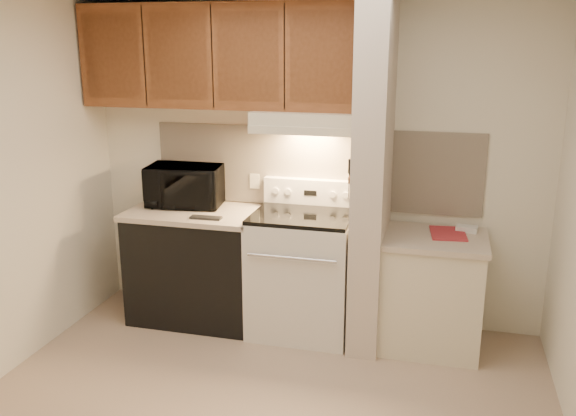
% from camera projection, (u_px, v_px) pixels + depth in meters
% --- Properties ---
extents(floor, '(3.60, 3.60, 0.00)m').
position_uv_depth(floor, '(259.00, 412.00, 3.73)').
color(floor, tan).
rests_on(floor, ground).
extents(wall_back, '(3.60, 2.50, 0.02)m').
position_uv_depth(wall_back, '(313.00, 165.00, 4.80)').
color(wall_back, white).
rests_on(wall_back, floor).
extents(backsplash, '(2.60, 0.02, 0.63)m').
position_uv_depth(backsplash, '(313.00, 167.00, 4.79)').
color(backsplash, '#FFEACE').
rests_on(backsplash, wall_back).
extents(range_body, '(0.76, 0.65, 0.92)m').
position_uv_depth(range_body, '(303.00, 275.00, 4.69)').
color(range_body, silver).
rests_on(range_body, floor).
extents(oven_window, '(0.50, 0.01, 0.30)m').
position_uv_depth(oven_window, '(293.00, 285.00, 4.38)').
color(oven_window, black).
rests_on(oven_window, range_body).
extents(oven_handle, '(0.65, 0.02, 0.02)m').
position_uv_depth(oven_handle, '(291.00, 258.00, 4.29)').
color(oven_handle, silver).
rests_on(oven_handle, range_body).
extents(cooktop, '(0.74, 0.64, 0.03)m').
position_uv_depth(cooktop, '(303.00, 215.00, 4.56)').
color(cooktop, black).
rests_on(cooktop, range_body).
extents(range_backguard, '(0.76, 0.08, 0.20)m').
position_uv_depth(range_backguard, '(311.00, 192.00, 4.80)').
color(range_backguard, silver).
rests_on(range_backguard, range_body).
extents(range_display, '(0.10, 0.01, 0.04)m').
position_uv_depth(range_display, '(310.00, 193.00, 4.76)').
color(range_display, black).
rests_on(range_display, range_backguard).
extents(range_knob_left_outer, '(0.05, 0.02, 0.05)m').
position_uv_depth(range_knob_left_outer, '(276.00, 191.00, 4.82)').
color(range_knob_left_outer, silver).
rests_on(range_knob_left_outer, range_backguard).
extents(range_knob_left_inner, '(0.05, 0.02, 0.05)m').
position_uv_depth(range_knob_left_inner, '(288.00, 192.00, 4.80)').
color(range_knob_left_inner, silver).
rests_on(range_knob_left_inner, range_backguard).
extents(range_knob_right_inner, '(0.05, 0.02, 0.05)m').
position_uv_depth(range_knob_right_inner, '(333.00, 194.00, 4.71)').
color(range_knob_right_inner, silver).
rests_on(range_knob_right_inner, range_backguard).
extents(range_knob_right_outer, '(0.05, 0.02, 0.05)m').
position_uv_depth(range_knob_right_outer, '(346.00, 195.00, 4.69)').
color(range_knob_right_outer, silver).
rests_on(range_knob_right_outer, range_backguard).
extents(dishwasher_front, '(1.00, 0.63, 0.87)m').
position_uv_depth(dishwasher_front, '(197.00, 267.00, 4.92)').
color(dishwasher_front, black).
rests_on(dishwasher_front, floor).
extents(left_countertop, '(1.04, 0.67, 0.04)m').
position_uv_depth(left_countertop, '(195.00, 213.00, 4.80)').
color(left_countertop, beige).
rests_on(left_countertop, dishwasher_front).
extents(spoon_rest, '(0.24, 0.08, 0.02)m').
position_uv_depth(spoon_rest, '(206.00, 218.00, 4.56)').
color(spoon_rest, black).
rests_on(spoon_rest, left_countertop).
extents(teal_jar, '(0.11, 0.11, 0.09)m').
position_uv_depth(teal_jar, '(211.00, 198.00, 4.97)').
color(teal_jar, '#2D6B6A').
rests_on(teal_jar, left_countertop).
extents(outlet, '(0.08, 0.01, 0.12)m').
position_uv_depth(outlet, '(255.00, 181.00, 4.93)').
color(outlet, beige).
rests_on(outlet, backsplash).
extents(microwave, '(0.64, 0.48, 0.33)m').
position_uv_depth(microwave, '(186.00, 185.00, 4.91)').
color(microwave, black).
rests_on(microwave, left_countertop).
extents(partition_pillar, '(0.22, 0.70, 2.50)m').
position_uv_depth(partition_pillar, '(373.00, 178.00, 4.35)').
color(partition_pillar, beige).
rests_on(partition_pillar, floor).
extents(pillar_trim, '(0.01, 0.70, 0.04)m').
position_uv_depth(pillar_trim, '(357.00, 170.00, 4.36)').
color(pillar_trim, brown).
rests_on(pillar_trim, partition_pillar).
extents(knife_strip, '(0.02, 0.42, 0.04)m').
position_uv_depth(knife_strip, '(355.00, 169.00, 4.31)').
color(knife_strip, black).
rests_on(knife_strip, partition_pillar).
extents(knife_blade_a, '(0.01, 0.03, 0.16)m').
position_uv_depth(knife_blade_a, '(349.00, 188.00, 4.19)').
color(knife_blade_a, silver).
rests_on(knife_blade_a, knife_strip).
extents(knife_handle_a, '(0.02, 0.02, 0.10)m').
position_uv_depth(knife_handle_a, '(350.00, 166.00, 4.15)').
color(knife_handle_a, black).
rests_on(knife_handle_a, knife_strip).
extents(knife_blade_b, '(0.01, 0.04, 0.18)m').
position_uv_depth(knife_blade_b, '(351.00, 186.00, 4.27)').
color(knife_blade_b, silver).
rests_on(knife_blade_b, knife_strip).
extents(knife_handle_b, '(0.02, 0.02, 0.10)m').
position_uv_depth(knife_handle_b, '(352.00, 164.00, 4.24)').
color(knife_handle_b, black).
rests_on(knife_handle_b, knife_strip).
extents(knife_blade_c, '(0.01, 0.04, 0.20)m').
position_uv_depth(knife_blade_c, '(353.00, 185.00, 4.35)').
color(knife_blade_c, silver).
rests_on(knife_blade_c, knife_strip).
extents(knife_handle_c, '(0.02, 0.02, 0.10)m').
position_uv_depth(knife_handle_c, '(353.00, 162.00, 4.29)').
color(knife_handle_c, black).
rests_on(knife_handle_c, knife_strip).
extents(knife_blade_d, '(0.01, 0.04, 0.16)m').
position_uv_depth(knife_blade_d, '(354.00, 180.00, 4.41)').
color(knife_blade_d, silver).
rests_on(knife_blade_d, knife_strip).
extents(knife_handle_d, '(0.02, 0.02, 0.10)m').
position_uv_depth(knife_handle_d, '(355.00, 160.00, 4.37)').
color(knife_handle_d, black).
rests_on(knife_handle_d, knife_strip).
extents(knife_blade_e, '(0.01, 0.04, 0.18)m').
position_uv_depth(knife_blade_e, '(356.00, 179.00, 4.51)').
color(knife_blade_e, silver).
rests_on(knife_blade_e, knife_strip).
extents(knife_handle_e, '(0.02, 0.02, 0.10)m').
position_uv_depth(knife_handle_e, '(357.00, 158.00, 4.45)').
color(knife_handle_e, black).
rests_on(knife_handle_e, knife_strip).
extents(oven_mitt, '(0.03, 0.09, 0.21)m').
position_uv_depth(oven_mitt, '(358.00, 177.00, 4.55)').
color(oven_mitt, slate).
rests_on(oven_mitt, partition_pillar).
extents(right_cab_base, '(0.70, 0.60, 0.81)m').
position_uv_depth(right_cab_base, '(431.00, 294.00, 4.46)').
color(right_cab_base, beige).
rests_on(right_cab_base, floor).
extents(right_countertop, '(0.74, 0.64, 0.04)m').
position_uv_depth(right_countertop, '(435.00, 239.00, 4.35)').
color(right_countertop, beige).
rests_on(right_countertop, right_cab_base).
extents(red_folder, '(0.28, 0.36, 0.01)m').
position_uv_depth(red_folder, '(448.00, 233.00, 4.39)').
color(red_folder, '#AE2B34').
rests_on(red_folder, right_countertop).
extents(white_box, '(0.16, 0.12, 0.04)m').
position_uv_depth(white_box, '(467.00, 229.00, 4.45)').
color(white_box, white).
rests_on(white_box, right_countertop).
extents(range_hood, '(0.78, 0.44, 0.15)m').
position_uv_depth(range_hood, '(308.00, 121.00, 4.50)').
color(range_hood, beige).
rests_on(range_hood, upper_cabinets).
extents(hood_lip, '(0.78, 0.04, 0.06)m').
position_uv_depth(hood_lip, '(301.00, 131.00, 4.31)').
color(hood_lip, beige).
rests_on(hood_lip, range_hood).
extents(upper_cabinets, '(2.18, 0.33, 0.77)m').
position_uv_depth(upper_cabinets, '(220.00, 56.00, 4.59)').
color(upper_cabinets, brown).
rests_on(upper_cabinets, wall_back).
extents(cab_door_a, '(0.46, 0.01, 0.63)m').
position_uv_depth(cab_door_a, '(112.00, 56.00, 4.64)').
color(cab_door_a, brown).
rests_on(cab_door_a, upper_cabinets).
extents(cab_gap_a, '(0.01, 0.01, 0.73)m').
position_uv_depth(cab_gap_a, '(144.00, 56.00, 4.57)').
color(cab_gap_a, black).
rests_on(cab_gap_a, upper_cabinets).
extents(cab_door_b, '(0.46, 0.01, 0.63)m').
position_uv_depth(cab_door_b, '(178.00, 57.00, 4.50)').
color(cab_door_b, brown).
rests_on(cab_door_b, upper_cabinets).
extents(cab_gap_b, '(0.01, 0.01, 0.73)m').
position_uv_depth(cab_gap_b, '(212.00, 57.00, 4.44)').
color(cab_gap_b, black).
rests_on(cab_gap_b, upper_cabinets).
extents(cab_door_c, '(0.46, 0.01, 0.63)m').
position_uv_depth(cab_door_c, '(248.00, 57.00, 4.37)').
color(cab_door_c, brown).
rests_on(cab_door_c, upper_cabinets).
extents(cab_gap_c, '(0.01, 0.01, 0.73)m').
position_uv_depth(cab_gap_c, '(284.00, 57.00, 4.30)').
color(cab_gap_c, black).
rests_on(cab_gap_c, upper_cabinets).
extents(cab_door_d, '(0.46, 0.01, 0.63)m').
position_uv_depth(cab_door_d, '(322.00, 57.00, 4.24)').
color(cab_door_d, brown).
rests_on(cab_door_d, upper_cabinets).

